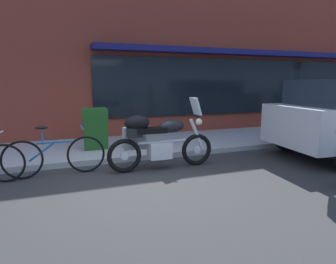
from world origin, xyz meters
TOP-DOWN VIEW (x-y plane):
  - ground_plane at (0.00, 0.00)m, footprint 80.00×80.00m
  - storefront_building at (8.52, 4.04)m, footprint 25.03×0.90m
  - touring_motorcycle at (0.59, 0.68)m, footprint 2.18×0.68m
  - parked_bicycle at (-1.27, 0.92)m, footprint 1.80×0.48m
  - sandwich_board_sign at (-0.38, 2.24)m, footprint 0.55×0.42m

SIDE VIEW (x-z plane):
  - ground_plane at x=0.00m, z-range 0.00..0.00m
  - parked_bicycle at x=-1.27m, z-range -0.09..0.85m
  - touring_motorcycle at x=0.59m, z-range -0.09..1.31m
  - sandwich_board_sign at x=-0.38m, z-range 0.12..1.11m
  - storefront_building at x=8.52m, z-range -0.09..7.64m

